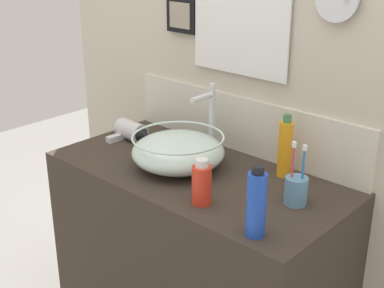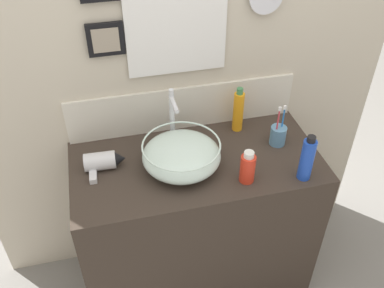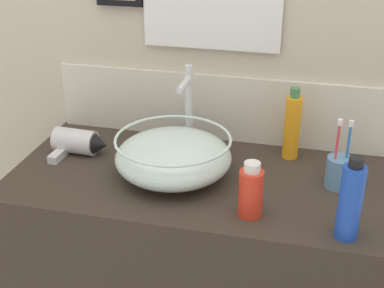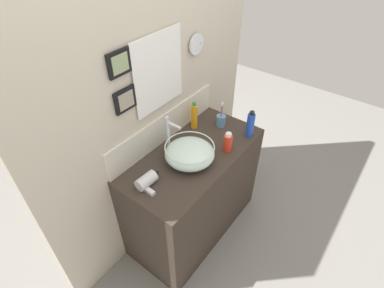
{
  "view_description": "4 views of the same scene",
  "coord_description": "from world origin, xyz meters",
  "px_view_note": "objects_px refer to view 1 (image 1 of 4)",
  "views": [
    {
      "loc": [
        1.16,
        -1.28,
        1.62
      ],
      "look_at": [
        -0.02,
        0.0,
        0.93
      ],
      "focal_mm": 50.0,
      "sensor_mm": 36.0,
      "label": 1
    },
    {
      "loc": [
        -0.35,
        -1.36,
        2.06
      ],
      "look_at": [
        -0.02,
        0.0,
        0.93
      ],
      "focal_mm": 40.0,
      "sensor_mm": 36.0,
      "label": 2
    },
    {
      "loc": [
        0.3,
        -1.31,
        1.59
      ],
      "look_at": [
        -0.02,
        0.0,
        0.93
      ],
      "focal_mm": 50.0,
      "sensor_mm": 36.0,
      "label": 3
    },
    {
      "loc": [
        -1.24,
        -0.93,
        2.21
      ],
      "look_at": [
        -0.02,
        0.0,
        0.93
      ],
      "focal_mm": 28.0,
      "sensor_mm": 36.0,
      "label": 4
    }
  ],
  "objects_px": {
    "hair_drier": "(133,132)",
    "soap_dispenser": "(285,148)",
    "shampoo_bottle": "(202,183)",
    "spray_bottle": "(256,204)",
    "toothbrush_cup": "(296,190)",
    "glass_bowl_sink": "(178,151)",
    "faucet": "(210,115)"
  },
  "relations": [
    {
      "from": "faucet",
      "to": "hair_drier",
      "type": "distance_m",
      "value": 0.36
    },
    {
      "from": "toothbrush_cup",
      "to": "hair_drier",
      "type": "bearing_deg",
      "value": 178.75
    },
    {
      "from": "hair_drier",
      "to": "spray_bottle",
      "type": "xyz_separation_m",
      "value": [
        0.8,
        -0.25,
        0.06
      ]
    },
    {
      "from": "glass_bowl_sink",
      "to": "toothbrush_cup",
      "type": "distance_m",
      "value": 0.46
    },
    {
      "from": "shampoo_bottle",
      "to": "soap_dispenser",
      "type": "xyz_separation_m",
      "value": [
        0.07,
        0.35,
        0.04
      ]
    },
    {
      "from": "hair_drier",
      "to": "toothbrush_cup",
      "type": "height_order",
      "value": "toothbrush_cup"
    },
    {
      "from": "glass_bowl_sink",
      "to": "faucet",
      "type": "xyz_separation_m",
      "value": [
        0.0,
        0.17,
        0.09
      ]
    },
    {
      "from": "toothbrush_cup",
      "to": "spray_bottle",
      "type": "xyz_separation_m",
      "value": [
        0.02,
        -0.24,
        0.05
      ]
    },
    {
      "from": "faucet",
      "to": "toothbrush_cup",
      "type": "height_order",
      "value": "faucet"
    },
    {
      "from": "shampoo_bottle",
      "to": "soap_dispenser",
      "type": "bearing_deg",
      "value": 77.89
    },
    {
      "from": "soap_dispenser",
      "to": "toothbrush_cup",
      "type": "bearing_deg",
      "value": -46.18
    },
    {
      "from": "toothbrush_cup",
      "to": "faucet",
      "type": "bearing_deg",
      "value": 165.46
    },
    {
      "from": "hair_drier",
      "to": "toothbrush_cup",
      "type": "distance_m",
      "value": 0.78
    },
    {
      "from": "glass_bowl_sink",
      "to": "hair_drier",
      "type": "bearing_deg",
      "value": 167.96
    },
    {
      "from": "toothbrush_cup",
      "to": "soap_dispenser",
      "type": "height_order",
      "value": "soap_dispenser"
    },
    {
      "from": "toothbrush_cup",
      "to": "shampoo_bottle",
      "type": "height_order",
      "value": "toothbrush_cup"
    },
    {
      "from": "soap_dispenser",
      "to": "hair_drier",
      "type": "bearing_deg",
      "value": -168.35
    },
    {
      "from": "hair_drier",
      "to": "shampoo_bottle",
      "type": "relative_size",
      "value": 1.18
    },
    {
      "from": "glass_bowl_sink",
      "to": "soap_dispenser",
      "type": "bearing_deg",
      "value": 32.45
    },
    {
      "from": "shampoo_bottle",
      "to": "soap_dispenser",
      "type": "relative_size",
      "value": 0.67
    },
    {
      "from": "glass_bowl_sink",
      "to": "faucet",
      "type": "distance_m",
      "value": 0.19
    },
    {
      "from": "shampoo_bottle",
      "to": "spray_bottle",
      "type": "height_order",
      "value": "spray_bottle"
    },
    {
      "from": "toothbrush_cup",
      "to": "glass_bowl_sink",
      "type": "bearing_deg",
      "value": -173.54
    },
    {
      "from": "hair_drier",
      "to": "spray_bottle",
      "type": "distance_m",
      "value": 0.84
    },
    {
      "from": "faucet",
      "to": "shampoo_bottle",
      "type": "xyz_separation_m",
      "value": [
        0.24,
        -0.32,
        -0.09
      ]
    },
    {
      "from": "shampoo_bottle",
      "to": "spray_bottle",
      "type": "xyz_separation_m",
      "value": [
        0.24,
        -0.04,
        0.03
      ]
    },
    {
      "from": "faucet",
      "to": "shampoo_bottle",
      "type": "bearing_deg",
      "value": -52.59
    },
    {
      "from": "toothbrush_cup",
      "to": "soap_dispenser",
      "type": "relative_size",
      "value": 0.92
    },
    {
      "from": "toothbrush_cup",
      "to": "soap_dispenser",
      "type": "distance_m",
      "value": 0.21
    },
    {
      "from": "hair_drier",
      "to": "soap_dispenser",
      "type": "xyz_separation_m",
      "value": [
        0.64,
        0.13,
        0.07
      ]
    },
    {
      "from": "hair_drier",
      "to": "soap_dispenser",
      "type": "relative_size",
      "value": 0.78
    },
    {
      "from": "faucet",
      "to": "hair_drier",
      "type": "relative_size",
      "value": 1.57
    }
  ]
}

